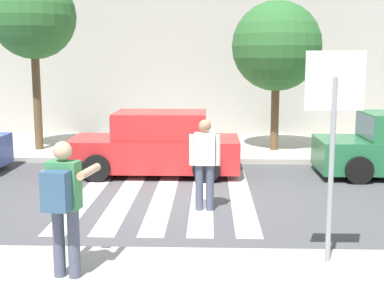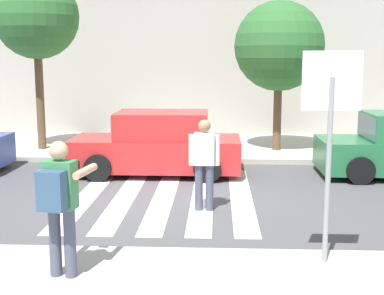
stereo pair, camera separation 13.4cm
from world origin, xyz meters
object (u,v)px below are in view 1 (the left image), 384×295
object	(u,v)px
stop_sign	(334,110)
pedestrian_crossing	(205,160)
street_tree_center	(277,47)
street_tree_west	(33,17)
parked_car_red	(157,145)
photographer_with_backpack	(64,198)

from	to	relation	value
stop_sign	pedestrian_crossing	distance (m)	3.50
street_tree_center	pedestrian_crossing	bearing A→B (deg)	-108.58
pedestrian_crossing	street_tree_west	world-z (taller)	street_tree_west
pedestrian_crossing	street_tree_center	distance (m)	6.66
parked_car_red	street_tree_center	size ratio (longest dim) A/B	0.95
photographer_with_backpack	street_tree_center	distance (m)	10.35
street_tree_center	stop_sign	bearing A→B (deg)	-92.02
stop_sign	street_tree_west	size ratio (longest dim) A/B	0.55
pedestrian_crossing	street_tree_center	bearing A→B (deg)	71.42
street_tree_center	street_tree_west	bearing A→B (deg)	-178.92
street_tree_west	street_tree_center	world-z (taller)	street_tree_west
stop_sign	street_tree_center	world-z (taller)	street_tree_center
photographer_with_backpack	street_tree_west	distance (m)	10.29
stop_sign	street_tree_west	bearing A→B (deg)	127.78
street_tree_center	parked_car_red	bearing A→B (deg)	-138.41
photographer_with_backpack	parked_car_red	xyz separation A→B (m)	(0.48, 6.61, -0.44)
pedestrian_crossing	parked_car_red	xyz separation A→B (m)	(-1.21, 3.11, -0.25)
photographer_with_backpack	street_tree_center	world-z (taller)	street_tree_center
stop_sign	street_tree_west	world-z (taller)	street_tree_west
street_tree_west	street_tree_center	size ratio (longest dim) A/B	1.18
pedestrian_crossing	street_tree_center	world-z (taller)	street_tree_center
pedestrian_crossing	street_tree_west	bearing A→B (deg)	130.67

